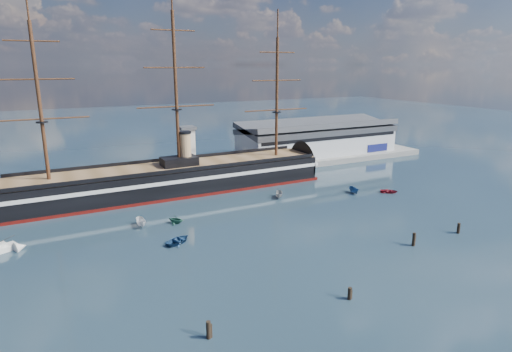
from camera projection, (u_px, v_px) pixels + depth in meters
name	position (u px, v px, depth m)	size (l,w,h in m)	color
ground	(218.00, 209.00, 109.34)	(600.00, 600.00, 0.00)	#182B37
quay	(206.00, 174.00, 144.78)	(180.00, 18.00, 2.00)	slate
warehouse	(317.00, 138.00, 167.24)	(63.00, 21.00, 11.60)	#B7BABC
quay_tower	(188.00, 149.00, 136.67)	(5.00, 5.00, 15.00)	silver
warship	(167.00, 179.00, 122.27)	(112.98, 17.38, 53.94)	black
motorboat_a	(141.00, 227.00, 97.62)	(5.89, 2.16, 2.36)	silver
motorboat_b	(178.00, 243.00, 88.70)	(3.67, 1.47, 1.71)	navy
motorboat_c	(279.00, 198.00, 118.75)	(5.45, 2.00, 2.18)	gray
motorboat_d	(176.00, 223.00, 99.63)	(6.11, 2.65, 2.24)	#245A47
motorboat_e	(389.00, 193.00, 123.48)	(3.07, 1.23, 1.43)	maroon
motorboat_f	(354.00, 193.00, 122.90)	(5.41, 1.98, 2.16)	navy
piling_near_left	(209.00, 338.00, 57.75)	(0.64, 0.64, 3.29)	black
piling_near_mid	(349.00, 299.00, 67.36)	(0.64, 0.64, 2.73)	black
piling_near_right	(413.00, 246.00, 87.27)	(0.64, 0.64, 3.53)	black
piling_far_right	(458.00, 233.00, 93.75)	(0.64, 0.64, 3.09)	black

